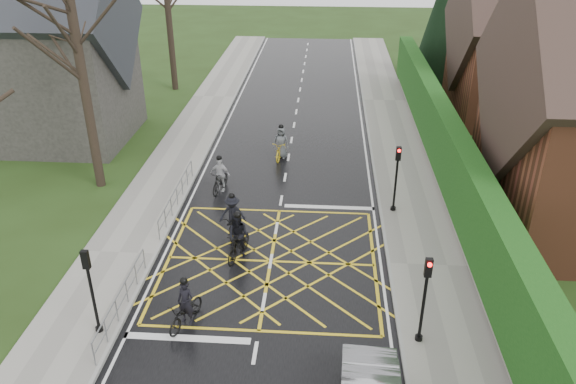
# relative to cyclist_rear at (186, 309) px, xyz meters

# --- Properties ---
(ground) EXTENTS (120.00, 120.00, 0.00)m
(ground) POSITION_rel_cyclist_rear_xyz_m (2.41, 3.79, -0.58)
(ground) COLOR #1F3210
(ground) RESTS_ON ground
(road) EXTENTS (9.00, 80.00, 0.01)m
(road) POSITION_rel_cyclist_rear_xyz_m (2.41, 3.79, -0.58)
(road) COLOR black
(road) RESTS_ON ground
(sidewalk_right) EXTENTS (3.00, 80.00, 0.15)m
(sidewalk_right) POSITION_rel_cyclist_rear_xyz_m (8.41, 3.79, -0.51)
(sidewalk_right) COLOR gray
(sidewalk_right) RESTS_ON ground
(sidewalk_left) EXTENTS (3.00, 80.00, 0.15)m
(sidewalk_left) POSITION_rel_cyclist_rear_xyz_m (-3.59, 3.79, -0.51)
(sidewalk_left) COLOR gray
(sidewalk_left) RESTS_ON ground
(stone_wall) EXTENTS (0.50, 38.00, 0.70)m
(stone_wall) POSITION_rel_cyclist_rear_xyz_m (10.16, 9.79, -0.23)
(stone_wall) COLOR slate
(stone_wall) RESTS_ON ground
(hedge) EXTENTS (0.90, 38.00, 2.80)m
(hedge) POSITION_rel_cyclist_rear_xyz_m (10.16, 9.79, 1.52)
(hedge) COLOR #123D10
(hedge) RESTS_ON stone_wall
(house_far) EXTENTS (9.80, 8.80, 10.30)m
(house_far) POSITION_rel_cyclist_rear_xyz_m (17.16, 21.79, 3.78)
(house_far) COLOR brown
(house_far) RESTS_ON ground
(conifer) EXTENTS (4.60, 4.60, 10.00)m
(conifer) POSITION_rel_cyclist_rear_xyz_m (13.16, 29.79, 4.41)
(conifer) COLOR black
(conifer) RESTS_ON ground
(church) EXTENTS (8.80, 7.80, 11.00)m
(church) POSITION_rel_cyclist_rear_xyz_m (-11.12, 15.79, 4.34)
(church) COLOR #2D2B28
(church) RESTS_ON ground
(tree_near) EXTENTS (9.24, 9.24, 11.44)m
(tree_near) POSITION_rel_cyclist_rear_xyz_m (-6.59, 9.79, 7.33)
(tree_near) COLOR black
(tree_near) RESTS_ON ground
(railing_south) EXTENTS (0.05, 5.04, 1.03)m
(railing_south) POSITION_rel_cyclist_rear_xyz_m (-2.24, 0.29, 0.20)
(railing_south) COLOR slate
(railing_south) RESTS_ON ground
(railing_north) EXTENTS (0.05, 6.04, 1.03)m
(railing_north) POSITION_rel_cyclist_rear_xyz_m (-2.24, 7.79, 0.20)
(railing_north) COLOR slate
(railing_north) RESTS_ON ground
(traffic_light_ne) EXTENTS (0.24, 0.31, 3.21)m
(traffic_light_ne) POSITION_rel_cyclist_rear_xyz_m (7.51, 7.98, 1.08)
(traffic_light_ne) COLOR black
(traffic_light_ne) RESTS_ON ground
(traffic_light_se) EXTENTS (0.24, 0.31, 3.21)m
(traffic_light_se) POSITION_rel_cyclist_rear_xyz_m (7.51, -0.42, 1.08)
(traffic_light_se) COLOR black
(traffic_light_se) RESTS_ON ground
(traffic_light_sw) EXTENTS (0.24, 0.31, 3.21)m
(traffic_light_sw) POSITION_rel_cyclist_rear_xyz_m (-2.69, -0.71, 1.08)
(traffic_light_sw) COLOR black
(traffic_light_sw) RESTS_ON ground
(cyclist_rear) EXTENTS (1.25, 1.96, 1.80)m
(cyclist_rear) POSITION_rel_cyclist_rear_xyz_m (0.00, 0.00, 0.00)
(cyclist_rear) COLOR black
(cyclist_rear) RESTS_ON ground
(cyclist_back) EXTENTS (1.07, 2.06, 1.99)m
(cyclist_back) POSITION_rel_cyclist_rear_xyz_m (1.14, 4.05, 0.17)
(cyclist_back) COLOR black
(cyclist_back) RESTS_ON ground
(cyclist_mid) EXTENTS (1.17, 1.98, 1.87)m
(cyclist_mid) POSITION_rel_cyclist_rear_xyz_m (0.62, 5.78, 0.10)
(cyclist_mid) COLOR black
(cyclist_mid) RESTS_ON ground
(cyclist_front) EXTENTS (1.06, 1.91, 1.84)m
(cyclist_front) POSITION_rel_cyclist_rear_xyz_m (-0.58, 9.58, 0.10)
(cyclist_front) COLOR black
(cyclist_front) RESTS_ON ground
(cyclist_lead) EXTENTS (0.96, 2.05, 1.91)m
(cyclist_lead) POSITION_rel_cyclist_rear_xyz_m (2.01, 13.71, 0.08)
(cyclist_lead) COLOR gold
(cyclist_lead) RESTS_ON ground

